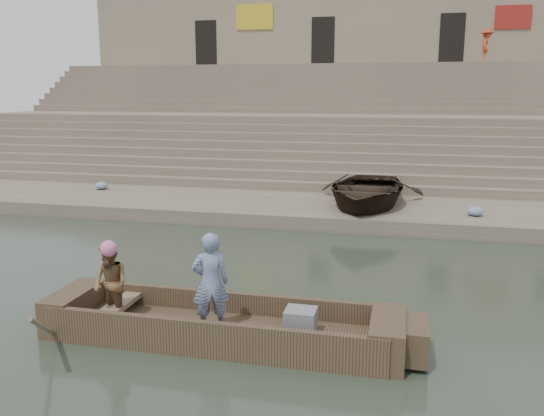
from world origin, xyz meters
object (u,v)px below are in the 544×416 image
(standing_man, at_px, (210,283))
(rowing_man, at_px, (111,284))
(television, at_px, (300,322))
(beached_rowboat, at_px, (366,190))
(pedestrian, at_px, (486,46))
(main_rowboat, at_px, (221,333))

(standing_man, xyz_separation_m, rowing_man, (-1.65, -0.01, -0.14))
(standing_man, xyz_separation_m, television, (1.34, 0.19, -0.58))
(beached_rowboat, relative_size, pedestrian, 2.74)
(rowing_man, bearing_deg, main_rowboat, 28.99)
(main_rowboat, xyz_separation_m, rowing_man, (-1.74, -0.19, 0.74))
(standing_man, height_order, pedestrian, pedestrian)
(rowing_man, relative_size, pedestrian, 0.74)
(television, bearing_deg, main_rowboat, 180.00)
(standing_man, relative_size, rowing_man, 1.23)
(main_rowboat, relative_size, standing_man, 3.23)
(main_rowboat, bearing_deg, television, 0.00)
(rowing_man, height_order, pedestrian, pedestrian)
(rowing_man, distance_m, pedestrian, 25.55)
(main_rowboat, height_order, television, television)
(main_rowboat, height_order, rowing_man, rowing_man)
(main_rowboat, distance_m, beached_rowboat, 9.41)
(beached_rowboat, bearing_deg, main_rowboat, -95.94)
(television, bearing_deg, rowing_man, -176.28)
(main_rowboat, relative_size, beached_rowboat, 1.08)
(beached_rowboat, bearing_deg, standing_man, -96.26)
(rowing_man, xyz_separation_m, television, (2.99, 0.19, -0.43))
(standing_man, bearing_deg, beached_rowboat, -124.97)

